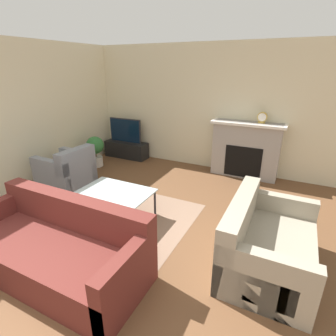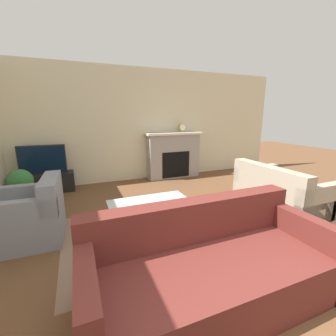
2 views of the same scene
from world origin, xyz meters
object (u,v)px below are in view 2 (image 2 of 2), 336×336
Objects in this scene: armchair_by_window at (29,219)px; potted_plant at (21,186)px; couch_sectional at (210,269)px; couch_loveseat at (281,196)px; mantel_clock at (182,128)px; tv at (43,160)px; coffee_table at (151,206)px.

armchair_by_window is 1.25× the size of potted_plant.
potted_plant is (-0.28, 1.15, 0.13)m from armchair_by_window.
armchair_by_window is at bearing 133.64° from couch_sectional.
couch_loveseat is 6.47× the size of mantel_clock.
couch_loveseat is 3.78m from armchair_by_window.
tv is at bearing 55.27° from couch_loveseat.
couch_loveseat is 1.59× the size of armchair_by_window.
armchair_by_window is at bearing 81.04° from couch_loveseat.
tv is 3.28m from mantel_clock.
coffee_table is (1.53, -2.47, -0.30)m from tv.
tv is 4.10m from couch_sectional.
couch_loveseat is (3.76, -2.61, -0.42)m from tv.
tv reaches higher than potted_plant.
potted_plant is 3.25× the size of mantel_clock.
couch_sectional is at bearing -66.07° from tv.
mantel_clock reaches higher than couch_sectional.
couch_sectional is at bearing 45.45° from armchair_by_window.
couch_loveseat is 1.99× the size of potted_plant.
couch_sectional is 2.39m from couch_loveseat.
potted_plant is (-4.02, 1.74, 0.13)m from couch_loveseat.
armchair_by_window is (0.02, -2.02, -0.41)m from tv.
couch_loveseat is (2.10, 1.13, 0.00)m from couch_sectional.
tv reaches higher than couch_sectional.
tv is 0.81× the size of coffee_table.
armchair_by_window is 4.06× the size of mantel_clock.
couch_sectional is 1.51× the size of couch_loveseat.
couch_sectional is at bearing 118.14° from couch_loveseat.
coffee_table is at bearing -58.12° from tv.
potted_plant is 3.72m from mantel_clock.
couch_sectional is 1.28m from coffee_table.
couch_sectional is (1.66, -3.73, -0.42)m from tv.
mantel_clock reaches higher than potted_plant.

